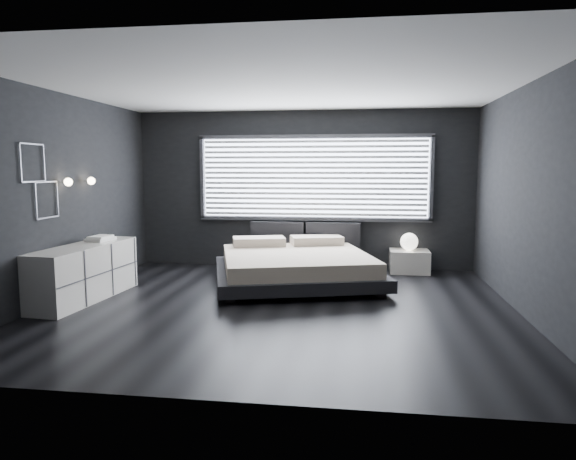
# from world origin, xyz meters

# --- Properties ---
(room) EXTENTS (6.04, 6.00, 2.80)m
(room) POSITION_xyz_m (0.00, 0.00, 1.40)
(room) COLOR black
(room) RESTS_ON ground
(window) EXTENTS (4.14, 0.09, 1.52)m
(window) POSITION_xyz_m (0.20, 2.70, 1.61)
(window) COLOR white
(window) RESTS_ON ground
(headboard) EXTENTS (1.96, 0.16, 0.52)m
(headboard) POSITION_xyz_m (0.06, 2.64, 0.57)
(headboard) COLOR black
(headboard) RESTS_ON ground
(sconce_near) EXTENTS (0.18, 0.11, 0.11)m
(sconce_near) POSITION_xyz_m (-2.88, 0.05, 1.60)
(sconce_near) COLOR silver
(sconce_near) RESTS_ON ground
(sconce_far) EXTENTS (0.18, 0.11, 0.11)m
(sconce_far) POSITION_xyz_m (-2.88, 0.65, 1.60)
(sconce_far) COLOR silver
(sconce_far) RESTS_ON ground
(wall_art_upper) EXTENTS (0.01, 0.48, 0.48)m
(wall_art_upper) POSITION_xyz_m (-2.98, -0.55, 1.85)
(wall_art_upper) COLOR #47474C
(wall_art_upper) RESTS_ON ground
(wall_art_lower) EXTENTS (0.01, 0.48, 0.48)m
(wall_art_lower) POSITION_xyz_m (-2.98, -0.30, 1.38)
(wall_art_lower) COLOR #47474C
(wall_art_lower) RESTS_ON ground
(bed) EXTENTS (2.97, 2.90, 0.63)m
(bed) POSITION_xyz_m (0.05, 1.36, 0.29)
(bed) COLOR black
(bed) RESTS_ON ground
(nightstand) EXTENTS (0.66, 0.55, 0.39)m
(nightstand) POSITION_xyz_m (1.88, 2.50, 0.19)
(nightstand) COLOR silver
(nightstand) RESTS_ON ground
(orb_lamp) EXTENTS (0.30, 0.30, 0.30)m
(orb_lamp) POSITION_xyz_m (1.87, 2.49, 0.53)
(orb_lamp) COLOR white
(orb_lamp) RESTS_ON nightstand
(dresser) EXTENTS (0.68, 1.91, 0.75)m
(dresser) POSITION_xyz_m (-2.68, -0.00, 0.37)
(dresser) COLOR silver
(dresser) RESTS_ON ground
(book_stack) EXTENTS (0.34, 0.41, 0.07)m
(book_stack) POSITION_xyz_m (-2.66, 0.44, 0.78)
(book_stack) COLOR white
(book_stack) RESTS_ON dresser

